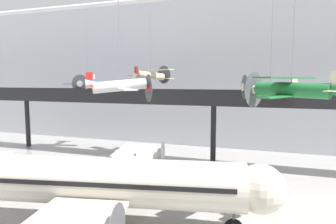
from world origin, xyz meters
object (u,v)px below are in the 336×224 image
at_px(suspended_plane_silver_racer, 120,86).
at_px(suspended_plane_red_highwing, 270,89).
at_px(suspended_plane_blue_trainer, 88,82).
at_px(airliner_silver_main, 89,182).
at_px(suspended_plane_cream_biplane, 151,75).
at_px(suspended_plane_green_biplane, 291,89).

bearing_deg(suspended_plane_silver_racer, suspended_plane_red_highwing, 2.87).
relative_size(suspended_plane_silver_racer, suspended_plane_blue_trainer, 1.01).
height_order(airliner_silver_main, suspended_plane_cream_biplane, suspended_plane_cream_biplane).
height_order(airliner_silver_main, suspended_plane_green_biplane, suspended_plane_green_biplane).
height_order(suspended_plane_green_biplane, suspended_plane_cream_biplane, suspended_plane_cream_biplane).
xyz_separation_m(suspended_plane_red_highwing, suspended_plane_blue_trainer, (-26.61, 5.54, 0.65)).
height_order(suspended_plane_blue_trainer, suspended_plane_cream_biplane, suspended_plane_cream_biplane).
bearing_deg(suspended_plane_cream_biplane, suspended_plane_red_highwing, -81.58).
bearing_deg(suspended_plane_cream_biplane, suspended_plane_silver_racer, -144.69).
bearing_deg(suspended_plane_blue_trainer, suspended_plane_silver_racer, 29.63).
relative_size(airliner_silver_main, suspended_plane_green_biplane, 2.73).
bearing_deg(suspended_plane_blue_trainer, suspended_plane_red_highwing, 66.73).
distance_m(airliner_silver_main, suspended_plane_cream_biplane, 22.52).
xyz_separation_m(suspended_plane_silver_racer, suspended_plane_cream_biplane, (-3.06, 14.82, 1.19)).
bearing_deg(suspended_plane_red_highwing, suspended_plane_cream_biplane, -35.70).
relative_size(airliner_silver_main, suspended_plane_silver_racer, 2.79).
height_order(suspended_plane_red_highwing, suspended_plane_blue_trainer, suspended_plane_blue_trainer).
relative_size(airliner_silver_main, suspended_plane_blue_trainer, 2.82).
distance_m(suspended_plane_silver_racer, suspended_plane_red_highwing, 16.41).
height_order(airliner_silver_main, suspended_plane_red_highwing, suspended_plane_red_highwing).
bearing_deg(suspended_plane_silver_racer, suspended_plane_green_biplane, -36.28).
bearing_deg(suspended_plane_green_biplane, suspended_plane_blue_trainer, -3.74).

